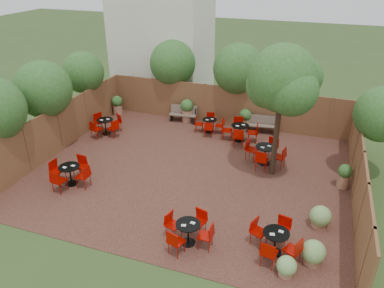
% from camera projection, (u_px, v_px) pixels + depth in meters
% --- Properties ---
extents(ground, '(80.00, 80.00, 0.00)m').
position_uv_depth(ground, '(191.00, 172.00, 14.70)').
color(ground, '#354F23').
rests_on(ground, ground).
extents(courtyard_paving, '(12.00, 10.00, 0.02)m').
position_uv_depth(courtyard_paving, '(191.00, 172.00, 14.70)').
color(courtyard_paving, '#351916').
rests_on(courtyard_paving, ground).
extents(fence_back, '(12.00, 0.08, 2.00)m').
position_uv_depth(fence_back, '(224.00, 106.00, 18.46)').
color(fence_back, brown).
rests_on(fence_back, ground).
extents(fence_left, '(0.08, 10.00, 2.00)m').
position_uv_depth(fence_left, '(60.00, 129.00, 16.02)').
color(fence_left, brown).
rests_on(fence_left, ground).
extents(fence_right, '(0.08, 10.00, 2.00)m').
position_uv_depth(fence_right, '(358.00, 178.00, 12.48)').
color(fence_right, brown).
rests_on(fence_right, ground).
extents(neighbour_building, '(5.00, 4.00, 8.00)m').
position_uv_depth(neighbour_building, '(163.00, 28.00, 20.95)').
color(neighbour_building, silver).
rests_on(neighbour_building, ground).
extents(overhang_foliage, '(15.51, 10.58, 2.50)m').
position_uv_depth(overhang_foliage, '(161.00, 82.00, 16.39)').
color(overhang_foliage, '#28581C').
rests_on(overhang_foliage, ground).
extents(courtyard_tree, '(2.61, 2.51, 5.06)m').
position_uv_depth(courtyard_tree, '(282.00, 83.00, 12.89)').
color(courtyard_tree, black).
rests_on(courtyard_tree, courtyard_paving).
extents(park_bench_left, '(1.41, 0.58, 0.85)m').
position_uv_depth(park_bench_left, '(183.00, 113.00, 18.98)').
color(park_bench_left, brown).
rests_on(park_bench_left, courtyard_paving).
extents(park_bench_right, '(1.41, 0.60, 0.84)m').
position_uv_depth(park_bench_right, '(262.00, 124.00, 17.79)').
color(park_bench_right, brown).
rests_on(park_bench_right, courtyard_paving).
extents(bistro_tables, '(10.32, 9.12, 0.91)m').
position_uv_depth(bistro_tables, '(192.00, 160.00, 14.68)').
color(bistro_tables, black).
rests_on(bistro_tables, courtyard_paving).
extents(planters, '(11.85, 4.42, 1.18)m').
position_uv_depth(planters, '(202.00, 119.00, 17.98)').
color(planters, '#97664B').
rests_on(planters, courtyard_paving).
extents(low_shrubs, '(1.36, 2.99, 0.72)m').
position_uv_depth(low_shrubs, '(311.00, 240.00, 10.68)').
color(low_shrubs, '#97664B').
rests_on(low_shrubs, courtyard_paving).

